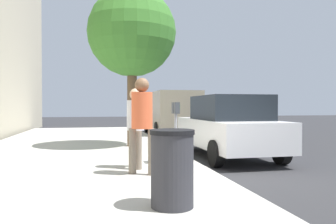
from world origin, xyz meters
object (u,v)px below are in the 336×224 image
object	(u,v)px
parking_meter	(176,119)
street_tree	(132,33)
trash_bin	(172,168)
parked_sedan_near	(228,126)
pedestrian_bystander	(142,117)
pedestrian_at_meter	(135,122)
parked_van_far	(170,110)

from	to	relation	value
parking_meter	street_tree	world-z (taller)	street_tree
trash_bin	street_tree	bearing A→B (deg)	-1.52
parking_meter	parked_sedan_near	bearing A→B (deg)	-52.02
parking_meter	pedestrian_bystander	bearing A→B (deg)	137.20
trash_bin	pedestrian_at_meter	bearing A→B (deg)	3.30
pedestrian_at_meter	pedestrian_bystander	world-z (taller)	pedestrian_bystander
parked_van_far	street_tree	bearing A→B (deg)	155.05
pedestrian_at_meter	street_tree	world-z (taller)	street_tree
pedestrian_at_meter	parked_sedan_near	size ratio (longest dim) A/B	0.38
parked_sedan_near	parking_meter	bearing A→B (deg)	127.98
parked_sedan_near	parked_van_far	bearing A→B (deg)	-0.00
parking_meter	street_tree	xyz separation A→B (m)	(3.51, 0.63, 2.72)
street_tree	trash_bin	distance (m)	7.33
parked_sedan_near	trash_bin	world-z (taller)	parked_sedan_near
pedestrian_bystander	street_tree	xyz separation A→B (m)	(4.50, -0.29, 2.62)
pedestrian_bystander	parked_van_far	world-z (taller)	parked_van_far
pedestrian_bystander	street_tree	bearing A→B (deg)	26.95
parking_meter	pedestrian_at_meter	bearing A→B (deg)	108.37
pedestrian_at_meter	street_tree	size ratio (longest dim) A/B	0.33
parking_meter	pedestrian_at_meter	world-z (taller)	pedestrian_at_meter
pedestrian_bystander	parked_van_far	size ratio (longest dim) A/B	0.36
parking_meter	parked_sedan_near	size ratio (longest dim) A/B	0.32
parked_sedan_near	street_tree	bearing A→B (deg)	51.52
parking_meter	parked_sedan_near	distance (m)	2.44
parked_sedan_near	street_tree	distance (m)	4.41
pedestrian_bystander	parked_sedan_near	xyz separation A→B (m)	(2.48, -2.82, -0.37)
pedestrian_at_meter	pedestrian_bystander	bearing A→B (deg)	-96.73
pedestrian_at_meter	parked_van_far	world-z (taller)	parked_van_far
parking_meter	trash_bin	bearing A→B (deg)	165.36
pedestrian_bystander	trash_bin	xyz separation A→B (m)	(-2.09, -0.11, -0.61)
parked_van_far	street_tree	size ratio (longest dim) A/B	1.00
parked_van_far	pedestrian_at_meter	bearing A→B (deg)	162.81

